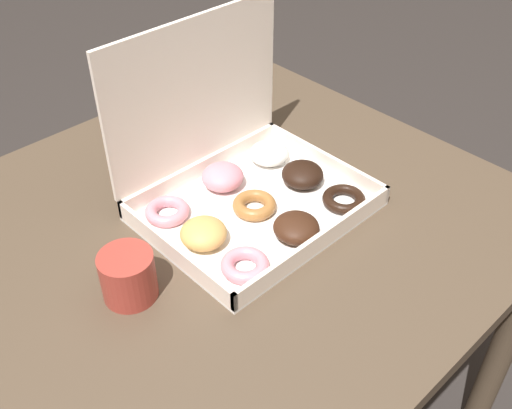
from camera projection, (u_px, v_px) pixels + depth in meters
The scene contains 3 objects.
dining_table at pixel (230, 257), 1.15m from camera, with size 0.98×0.92×0.75m.
donut_box at pixel (243, 178), 1.08m from camera, with size 0.38×0.31×0.32m.
coffee_mug at pixel (128, 275), 0.91m from camera, with size 0.09×0.09×0.08m.
Camera 1 is at (-0.53, -0.63, 1.45)m, focal length 42.00 mm.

